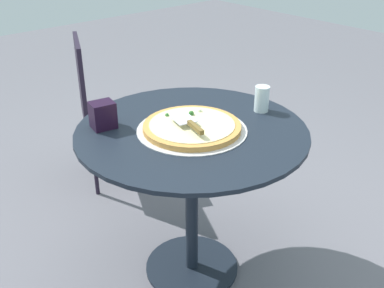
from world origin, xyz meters
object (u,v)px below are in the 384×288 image
at_px(pizza_server, 190,123).
at_px(napkin_dispenser, 103,115).
at_px(pizza_on_tray, 192,127).
at_px(patio_table, 192,163).
at_px(drinking_cup, 262,99).
at_px(patio_chair_far, 101,104).

height_order(pizza_server, napkin_dispenser, napkin_dispenser).
distance_m(pizza_on_tray, napkin_dispenser, 0.37).
distance_m(patio_table, drinking_cup, 0.42).
xyz_separation_m(pizza_on_tray, napkin_dispenser, (0.25, -0.26, 0.04)).
bearing_deg(pizza_on_tray, napkin_dispenser, -45.97).
height_order(pizza_on_tray, napkin_dispenser, napkin_dispenser).
height_order(patio_table, napkin_dispenser, napkin_dispenser).
bearing_deg(pizza_server, patio_table, -139.20).
xyz_separation_m(drinking_cup, patio_chair_far, (0.21, -1.04, -0.29)).
relative_size(patio_table, napkin_dispenser, 8.68).
distance_m(pizza_on_tray, patio_chair_far, 1.03).
bearing_deg(napkin_dispenser, patio_table, 147.11).
bearing_deg(patio_chair_far, napkin_dispenser, 60.53).
height_order(patio_table, patio_chair_far, patio_chair_far).
distance_m(patio_table, pizza_server, 0.22).
xyz_separation_m(patio_table, drinking_cup, (-0.35, 0.07, 0.22)).
height_order(drinking_cup, napkin_dispenser, drinking_cup).
distance_m(pizza_server, patio_chair_far, 1.07).
bearing_deg(napkin_dispenser, patio_chair_far, -108.87).
bearing_deg(pizza_on_tray, patio_table, -128.60).
bearing_deg(patio_chair_far, pizza_on_tray, 81.01).
bearing_deg(pizza_on_tray, pizza_server, 37.05).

